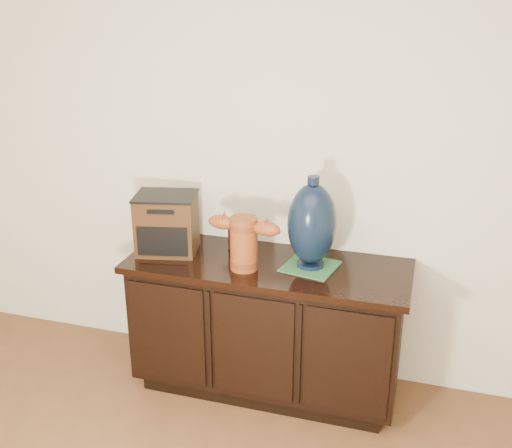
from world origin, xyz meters
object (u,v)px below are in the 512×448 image
(tv_radio, at_px, (167,223))
(spray_can, at_px, (233,233))
(sideboard, at_px, (267,325))
(terracotta_vessel, at_px, (244,240))
(lamp_base, at_px, (312,224))

(tv_radio, xyz_separation_m, spray_can, (0.32, 0.14, -0.07))
(sideboard, relative_size, spray_can, 8.44)
(terracotta_vessel, xyz_separation_m, tv_radio, (-0.46, 0.10, 0.00))
(sideboard, bearing_deg, tv_radio, -180.00)
(terracotta_vessel, height_order, tv_radio, tv_radio)
(spray_can, bearing_deg, lamp_base, -15.29)
(lamp_base, bearing_deg, terracotta_vessel, -160.37)
(sideboard, xyz_separation_m, terracotta_vessel, (-0.10, -0.10, 0.52))
(lamp_base, height_order, spray_can, lamp_base)
(tv_radio, height_order, spray_can, tv_radio)
(sideboard, bearing_deg, terracotta_vessel, -134.48)
(tv_radio, relative_size, spray_can, 2.10)
(sideboard, relative_size, lamp_base, 3.10)
(tv_radio, bearing_deg, lamp_base, -11.10)
(sideboard, relative_size, tv_radio, 4.02)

